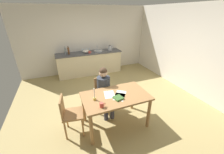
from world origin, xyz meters
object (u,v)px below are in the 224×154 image
mixing_bowl (86,51)px  wine_glass_near_sink (89,49)px  chair_at_table (103,92)px  candlestick (95,97)px  dining_table (116,100)px  stovetop_kettle (110,48)px  wine_glass_back_right (82,49)px  coffee_mug (102,105)px  book_magazine (118,98)px  wine_glass_by_kettle (87,49)px  person_seated (104,88)px  bottle_vinegar (69,51)px  teacup_on_counter (90,52)px  sink_unit (98,51)px  wine_glass_back_left (84,49)px  chair_side_empty (70,113)px  bottle_oil (65,51)px

mixing_bowl → wine_glass_near_sink: size_ratio=1.67×
chair_at_table → candlestick: (-0.38, -0.65, 0.36)m
dining_table → stovetop_kettle: stovetop_kettle is taller
stovetop_kettle → wine_glass_back_right: (-1.12, 0.15, 0.01)m
coffee_mug → book_magazine: size_ratio=0.64×
wine_glass_back_right → wine_glass_by_kettle: bearing=0.0°
wine_glass_near_sink → person_seated: bearing=-96.2°
wine_glass_back_right → mixing_bowl: bearing=-57.7°
candlestick → bottle_vinegar: bottle_vinegar is taller
coffee_mug → bottle_vinegar: size_ratio=0.36×
candlestick → book_magazine: bearing=-15.9°
coffee_mug → stovetop_kettle: size_ratio=0.51×
wine_glass_near_sink → teacup_on_counter: wine_glass_near_sink is taller
dining_table → candlestick: bearing=180.0°
sink_unit → stovetop_kettle: 0.51m
chair_at_table → stovetop_kettle: bearing=64.9°
coffee_mug → stovetop_kettle: stovetop_kettle is taller
mixing_bowl → teacup_on_counter: 0.17m
dining_table → teacup_on_counter: teacup_on_counter is taller
stovetop_kettle → wine_glass_by_kettle: bearing=171.0°
wine_glass_by_kettle → wine_glass_back_left: bearing=180.0°
chair_side_empty → book_magazine: 1.03m
mixing_bowl → dining_table: bearing=-90.8°
mixing_bowl → teacup_on_counter: mixing_bowl is taller
stovetop_kettle → wine_glass_near_sink: stovetop_kettle is taller
chair_side_empty → wine_glass_near_sink: size_ratio=5.75×
chair_at_table → coffee_mug: bearing=-108.9°
dining_table → mixing_bowl: (0.04, 3.05, 0.30)m
chair_at_table → person_seated: person_seated is taller
sink_unit → bottle_oil: (-1.26, 0.07, 0.10)m
chair_at_table → wine_glass_by_kettle: bearing=85.9°
wine_glass_back_left → dining_table: bearing=-90.2°
dining_table → wine_glass_near_sink: size_ratio=9.03×
mixing_bowl → teacup_on_counter: bearing=-48.0°
wine_glass_near_sink → sink_unit: bearing=-23.9°
coffee_mug → wine_glass_near_sink: size_ratio=0.73×
bottle_vinegar → wine_glass_near_sink: 0.84m
candlestick → chair_side_empty: bearing=167.8°
chair_at_table → book_magazine: 0.84m
dining_table → wine_glass_by_kettle: 3.24m
mixing_bowl → wine_glass_back_left: (-0.03, 0.18, 0.05)m
chair_side_empty → teacup_on_counter: 3.06m
chair_at_table → mixing_bowl: (0.12, 2.39, 0.48)m
coffee_mug → mixing_bowl: size_ratio=0.44×
chair_side_empty → mixing_bowl: mixing_bowl is taller
candlestick → stovetop_kettle: bearing=63.9°
stovetop_kettle → dining_table: bearing=-109.0°
chair_at_table → bottle_oil: 2.63m
coffee_mug → teacup_on_counter: (0.55, 3.19, 0.13)m
coffee_mug → bottle_oil: 3.43m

